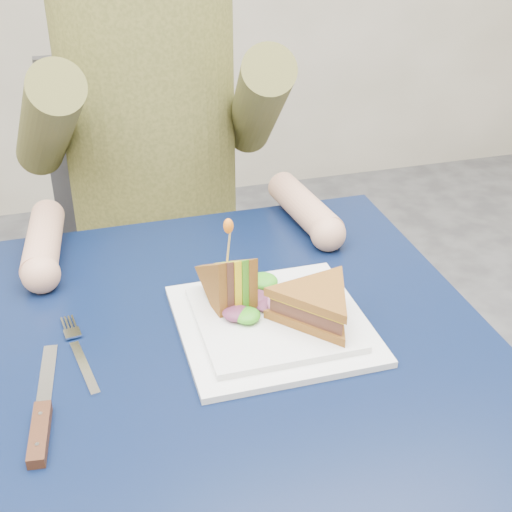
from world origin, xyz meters
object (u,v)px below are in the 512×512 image
object	(u,v)px
chair	(154,232)
sandwich_upright	(230,284)
sandwich_flat	(317,304)
knife	(41,422)
table	(223,385)
plate	(273,322)
diner	(149,87)
fork	(80,355)

from	to	relation	value
chair	sandwich_upright	world-z (taller)	chair
sandwich_flat	knife	world-z (taller)	sandwich_flat
table	sandwich_upright	xyz separation A→B (m)	(0.03, 0.05, 0.13)
table	sandwich_flat	world-z (taller)	sandwich_flat
plate	sandwich_upright	xyz separation A→B (m)	(-0.05, 0.04, 0.05)
sandwich_upright	knife	world-z (taller)	sandwich_upright
diner	knife	xyz separation A→B (m)	(-0.24, -0.68, -0.18)
diner	sandwich_flat	xyz separation A→B (m)	(0.13, -0.59, -0.14)
plate	knife	distance (m)	0.34
chair	diner	bearing A→B (deg)	-90.00
table	fork	world-z (taller)	fork
plate	fork	distance (m)	0.27
diner	knife	size ratio (longest dim) A/B	3.36
sandwich_flat	plate	bearing A→B (deg)	155.56
plate	sandwich_flat	distance (m)	0.07
diner	sandwich_upright	world-z (taller)	diner
knife	table	bearing A→B (deg)	23.17
table	diner	size ratio (longest dim) A/B	1.01
diner	fork	world-z (taller)	diner
chair	table	bearing A→B (deg)	-90.00
sandwich_flat	diner	bearing A→B (deg)	102.51
diner	sandwich_upright	size ratio (longest dim) A/B	6.10
diner	knife	distance (m)	0.74
sandwich_flat	knife	size ratio (longest dim) A/B	0.93
chair	knife	xyz separation A→B (m)	(-0.24, -0.79, 0.20)
chair	plate	world-z (taller)	chair
sandwich_flat	fork	xyz separation A→B (m)	(-0.32, 0.03, -0.04)
table	chair	xyz separation A→B (m)	(0.00, 0.69, -0.11)
sandwich_flat	sandwich_upright	size ratio (longest dim) A/B	1.68
table	sandwich_flat	size ratio (longest dim) A/B	3.65
chair	sandwich_flat	world-z (taller)	chair
table	knife	bearing A→B (deg)	-156.83
table	plate	xyz separation A→B (m)	(0.08, 0.01, 0.09)
chair	diner	size ratio (longest dim) A/B	1.25
table	sandwich_flat	xyz separation A→B (m)	(0.13, -0.02, 0.12)
chair	fork	bearing A→B (deg)	-105.74
chair	sandwich_upright	distance (m)	0.68
diner	sandwich_upright	bearing A→B (deg)	-87.11
plate	fork	bearing A→B (deg)	178.26
table	sandwich_flat	distance (m)	0.18
sandwich_upright	fork	size ratio (longest dim) A/B	0.68
sandwich_upright	fork	distance (m)	0.22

